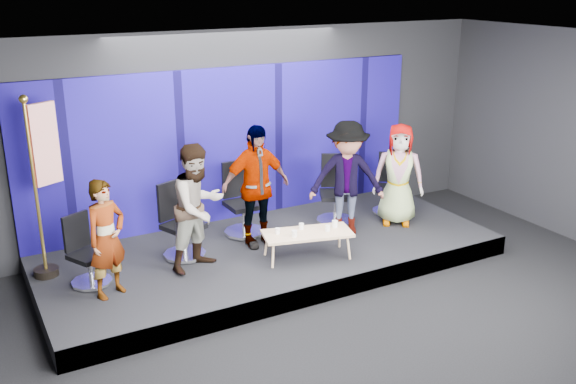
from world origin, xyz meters
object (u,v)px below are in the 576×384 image
at_px(mug_a, 278,231).
at_px(mug_c, 301,226).
at_px(mug_b, 294,234).
at_px(panelist_c, 256,186).
at_px(coffee_table, 307,234).
at_px(mug_e, 335,224).
at_px(chair_d, 335,200).
at_px(panelist_d, 347,178).
at_px(flag_stand, 43,182).
at_px(chair_a, 87,262).
at_px(panelist_a, 107,239).
at_px(chair_b, 181,233).
at_px(panelist_b, 198,207).
at_px(chair_e, 390,194).
at_px(chair_c, 242,211).
at_px(panelist_e, 398,174).
at_px(mug_d, 328,228).

xyz_separation_m(mug_a, mug_c, (0.40, -0.01, 0.00)).
bearing_deg(mug_b, panelist_c, 102.39).
bearing_deg(coffee_table, mug_e, -2.23).
height_order(chair_d, panelist_d, panelist_d).
height_order(panelist_d, flag_stand, flag_stand).
bearing_deg(mug_a, panelist_d, 15.19).
bearing_deg(coffee_table, chair_a, 167.20).
height_order(panelist_a, coffee_table, panelist_a).
height_order(chair_d, mug_a, chair_d).
height_order(panelist_c, mug_b, panelist_c).
bearing_deg(chair_b, panelist_b, -99.56).
height_order(panelist_b, panelist_c, panelist_c).
distance_m(chair_b, chair_d, 2.80).
distance_m(panelist_c, chair_e, 2.77).
bearing_deg(panelist_a, mug_a, -27.98).
height_order(panelist_c, panelist_d, panelist_c).
bearing_deg(panelist_a, mug_b, -32.62).
distance_m(panelist_a, chair_c, 2.69).
bearing_deg(panelist_c, mug_c, -58.10).
bearing_deg(mug_c, panelist_e, 9.61).
height_order(chair_b, mug_e, chair_b).
bearing_deg(mug_d, flag_stand, 159.44).
bearing_deg(panelist_a, flag_stand, 91.14).
distance_m(chair_d, mug_a, 1.82).
relative_size(chair_e, panelist_e, 0.62).
relative_size(panelist_a, panelist_c, 0.83).
distance_m(chair_a, mug_d, 3.44).
bearing_deg(chair_a, mug_e, -37.79).
relative_size(panelist_a, mug_a, 18.70).
xyz_separation_m(chair_e, mug_d, (-1.96, -1.07, 0.10)).
relative_size(chair_b, mug_b, 12.03).
relative_size(chair_a, flag_stand, 0.38).
height_order(chair_c, flag_stand, flag_stand).
xyz_separation_m(chair_a, chair_d, (4.22, 0.36, 0.06)).
xyz_separation_m(panelist_b, chair_e, (3.77, 0.51, -0.57)).
bearing_deg(flag_stand, chair_d, -29.89).
xyz_separation_m(panelist_a, panelist_e, (4.91, 0.27, 0.06)).
height_order(chair_a, chair_e, chair_e).
relative_size(chair_a, panelist_d, 0.53).
distance_m(chair_d, panelist_e, 1.15).
bearing_deg(chair_b, panelist_e, -28.78).
xyz_separation_m(chair_e, panelist_e, (-0.20, -0.46, 0.51)).
bearing_deg(coffee_table, panelist_c, 118.42).
bearing_deg(chair_d, chair_b, -150.39).
xyz_separation_m(chair_b, panelist_c, (1.18, -0.13, 0.58)).
bearing_deg(chair_e, chair_c, -152.00).
height_order(panelist_b, mug_e, panelist_b).
relative_size(chair_c, panelist_d, 0.63).
xyz_separation_m(chair_b, chair_e, (3.88, 0.01, -0.02)).
bearing_deg(chair_b, chair_d, -19.67).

